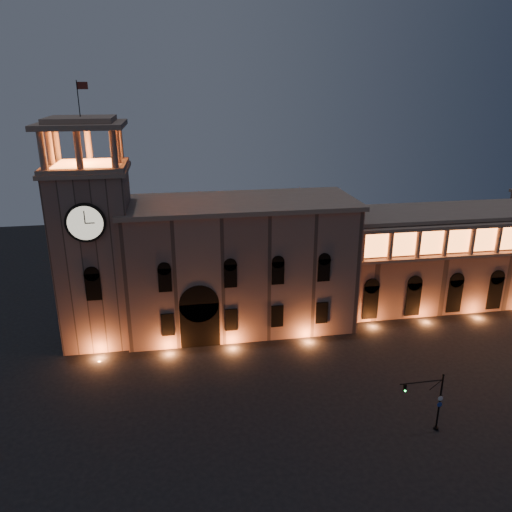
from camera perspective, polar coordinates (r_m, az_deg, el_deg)
name	(u,v)px	position (r m, az deg, el deg)	size (l,w,h in m)	color
ground	(290,418)	(53.30, 3.95, -17.94)	(160.00, 160.00, 0.00)	black
government_building	(239,264)	(67.79, -1.93, -0.94)	(30.80, 12.80, 17.60)	#856457
clock_tower	(95,248)	(65.88, -17.93, 0.93)	(9.80, 9.80, 32.40)	#856457
colonnade_wing	(460,255)	(81.63, 22.29, 0.07)	(40.60, 11.50, 14.50)	#805E52
traffic_light	(432,402)	(52.48, 19.52, -15.41)	(4.57, 0.48, 6.27)	black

